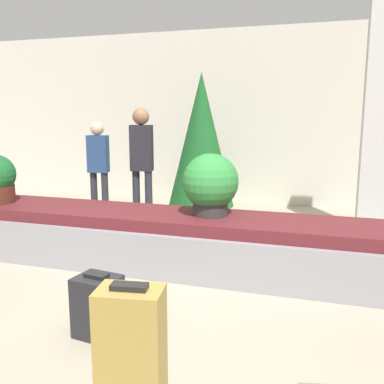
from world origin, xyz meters
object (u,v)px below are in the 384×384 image
object	(u,v)px
pillar	(378,119)
decorated_tree	(201,140)
suitcase_2	(98,306)
traveler_1	(98,162)
suitcase_3	(131,354)
potted_plant_1	(211,184)
traveler_0	(142,156)

from	to	relation	value
pillar	decorated_tree	size ratio (longest dim) A/B	1.38
suitcase_2	traveler_1	size ratio (longest dim) A/B	0.32
suitcase_3	potted_plant_1	world-z (taller)	potted_plant_1
suitcase_3	traveler_1	world-z (taller)	traveler_1
pillar	suitcase_2	world-z (taller)	pillar
pillar	decorated_tree	world-z (taller)	pillar
pillar	potted_plant_1	bearing A→B (deg)	-135.49
suitcase_3	traveler_0	distance (m)	4.20
suitcase_2	pillar	bearing A→B (deg)	64.94
pillar	suitcase_3	bearing A→B (deg)	-110.98
traveler_0	decorated_tree	bearing A→B (deg)	-136.15
suitcase_2	potted_plant_1	bearing A→B (deg)	83.27
suitcase_3	decorated_tree	size ratio (longest dim) A/B	0.34
potted_plant_1	traveler_1	distance (m)	2.89
decorated_tree	suitcase_2	bearing A→B (deg)	-85.22
suitcase_3	traveler_1	size ratio (longest dim) A/B	0.50
potted_plant_1	decorated_tree	distance (m)	2.46
pillar	potted_plant_1	distance (m)	2.59
suitcase_2	traveler_0	world-z (taller)	traveler_0
pillar	suitcase_2	xyz separation A→B (m)	(-2.22, -3.42, -1.36)
potted_plant_1	traveler_0	bearing A→B (deg)	135.11
suitcase_3	potted_plant_1	size ratio (longest dim) A/B	1.18
pillar	decorated_tree	distance (m)	2.64
pillar	suitcase_3	xyz separation A→B (m)	(-1.60, -4.16, -1.22)
suitcase_2	suitcase_3	xyz separation A→B (m)	(0.63, -0.74, 0.14)
pillar	traveler_1	xyz separation A→B (m)	(-4.10, -0.03, -0.69)
suitcase_3	traveler_0	bearing A→B (deg)	104.14
suitcase_2	traveler_0	distance (m)	3.33
pillar	potted_plant_1	world-z (taller)	pillar
potted_plant_1	decorated_tree	xyz separation A→B (m)	(-0.77, 2.32, 0.32)
potted_plant_1	traveler_1	size ratio (longest dim) A/B	0.43
suitcase_2	traveler_0	bearing A→B (deg)	115.67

